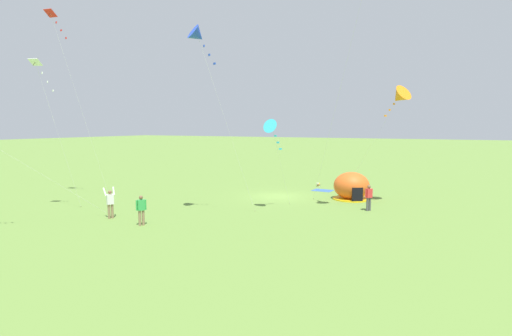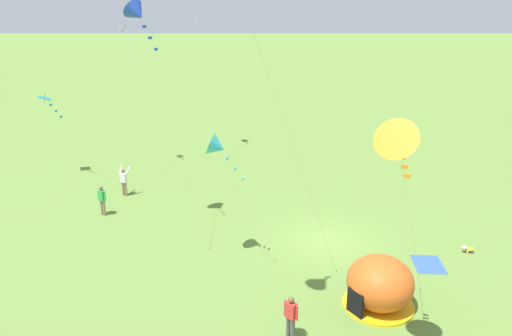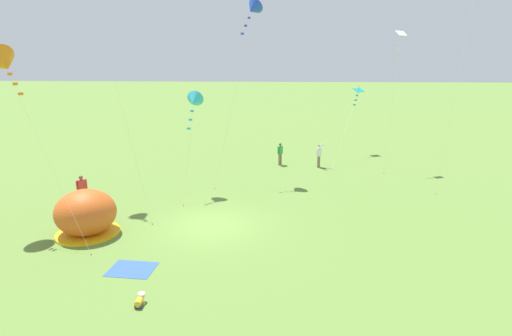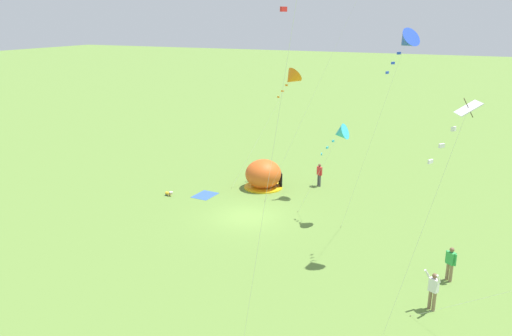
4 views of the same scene
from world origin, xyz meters
name	(u,v)px [view 2 (image 2 of 4)]	position (x,y,z in m)	size (l,w,h in m)	color
ground_plane	(326,241)	(0.00, 0.00, 0.00)	(300.00, 300.00, 0.00)	olive
popup_tent	(380,284)	(-5.51, -1.31, 1.00)	(2.81, 2.81, 2.10)	#D8591E
picnic_blanket	(428,264)	(-2.28, -4.36, 0.01)	(1.70, 1.30, 0.01)	#3359A5
toddler_crawling	(468,249)	(-1.15, -6.59, 0.18)	(0.27, 0.55, 0.32)	gold
person_strolling	(291,315)	(-7.51, 2.29, 0.96)	(0.43, 0.47, 1.72)	#4C4C51
person_center_field	(102,199)	(3.15, 12.09, 0.96)	(0.41, 0.51, 1.72)	#8C7251
person_flying_kite	(124,180)	(6.06, 11.61, 1.00)	(0.64, 0.72, 1.89)	#8C7251
kite_blue	(137,13)	(1.33, 8.95, 10.88)	(2.93, 3.94, 11.51)	silver
kite_cyan	(217,147)	(-1.80, 5.20, 5.47)	(1.06, 3.13, 6.06)	silver
kite_teal	(49,102)	(9.58, 17.04, 5.10)	(3.27, 6.93, 5.72)	silver
kite_orange	(399,145)	(-8.83, -0.55, 7.61)	(5.45, 3.75, 8.40)	silver
kite_white	(128,38)	(11.35, 12.00, 9.05)	(1.34, 2.55, 9.87)	silver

